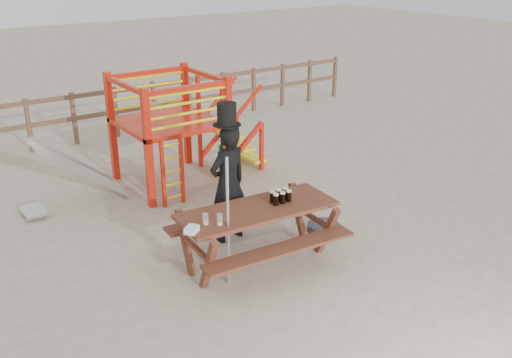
# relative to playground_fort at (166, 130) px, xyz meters

# --- Properties ---
(ground) EXTENTS (60.00, 60.00, 0.00)m
(ground) POSITION_rel_playground_fort_xyz_m (-0.12, -3.58, -1.07)
(ground) COLOR #C3B497
(ground) RESTS_ON ground
(back_fence) EXTENTS (15.09, 0.09, 1.20)m
(back_fence) POSITION_rel_playground_fort_xyz_m (-0.12, 3.42, -0.34)
(back_fence) COLOR brown
(back_fence) RESTS_ON ground
(playground_fort) EXTENTS (4.71, 1.84, 2.10)m
(playground_fort) POSITION_rel_playground_fort_xyz_m (0.00, 0.00, 0.00)
(playground_fort) COLOR red
(playground_fort) RESTS_ON ground
(picnic_table) EXTENTS (2.34, 1.71, 0.86)m
(picnic_table) POSITION_rel_playground_fort_xyz_m (-0.33, -3.41, -0.53)
(picnic_table) COLOR brown
(picnic_table) RESTS_ON ground
(man_with_hat) EXTENTS (0.72, 0.53, 2.16)m
(man_with_hat) POSITION_rel_playground_fort_xyz_m (-0.26, -2.54, -0.11)
(man_with_hat) COLOR black
(man_with_hat) RESTS_ON ground
(metal_pole) EXTENTS (0.04, 0.04, 1.80)m
(metal_pole) POSITION_rel_playground_fort_xyz_m (-0.96, -3.63, -0.17)
(metal_pole) COLOR #B2B2B7
(metal_pole) RESTS_ON ground
(parasol_base) EXTENTS (0.51, 0.51, 0.22)m
(parasol_base) POSITION_rel_playground_fort_xyz_m (1.10, -3.20, -1.01)
(parasol_base) COLOR #343439
(parasol_base) RESTS_ON ground
(paper_bag) EXTENTS (0.23, 0.22, 0.08)m
(paper_bag) POSITION_rel_playground_fort_xyz_m (-1.44, -3.53, -0.17)
(paper_bag) COLOR white
(paper_bag) RESTS_ON picnic_table
(stout_pints) EXTENTS (0.31, 0.19, 0.17)m
(stout_pints) POSITION_rel_playground_fort_xyz_m (0.05, -3.43, -0.12)
(stout_pints) COLOR black
(stout_pints) RESTS_ON picnic_table
(empty_glasses) EXTENTS (0.22, 0.20, 0.15)m
(empty_glasses) POSITION_rel_playground_fort_xyz_m (-1.10, -3.49, -0.14)
(empty_glasses) COLOR silver
(empty_glasses) RESTS_ON picnic_table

